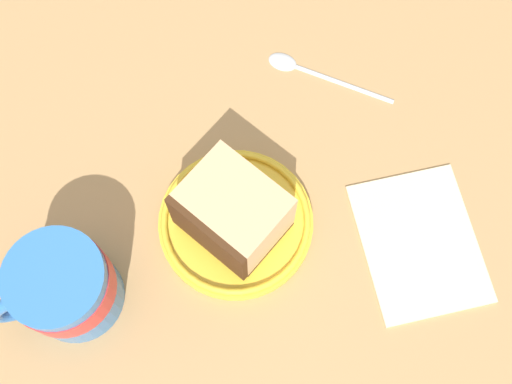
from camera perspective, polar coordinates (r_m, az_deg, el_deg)
name	(u,v)px	position (r cm, az deg, el deg)	size (l,w,h in cm)	color
ground_plane	(245,199)	(65.63, -0.93, -0.64)	(133.99, 133.99, 3.42)	tan
small_plate	(236,222)	(62.29, -1.73, -2.59)	(14.46, 14.46, 1.66)	yellow
cake_slice	(233,212)	(58.72, -2.01, -1.74)	(10.72, 11.09, 6.89)	#472814
tea_mug	(63,287)	(58.99, -16.11, -7.78)	(8.51, 10.37, 8.75)	#3372BF
teaspoon	(304,68)	(69.53, 4.16, 10.49)	(5.11, 13.34, 0.80)	silver
folded_napkin	(420,243)	(64.09, 13.79, -4.21)	(13.72, 10.51, 0.60)	beige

